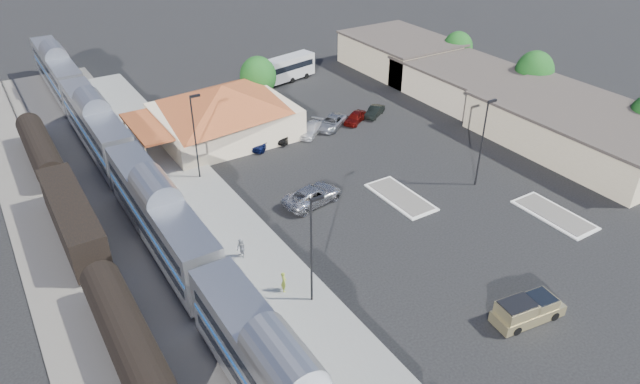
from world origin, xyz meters
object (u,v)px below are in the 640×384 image
pickup_truck (528,310)px  coach_bus (281,69)px  suv (313,195)px  station_depot (223,111)px

pickup_truck → coach_bus: (8.51, 51.82, 1.15)m
coach_bus → suv: bearing=144.9°
suv → coach_bus: bearing=-33.9°
pickup_truck → coach_bus: coach_bus is taller
suv → pickup_truck: bearing=-177.8°
pickup_truck → coach_bus: bearing=-2.0°
station_depot → coach_bus: station_depot is taller
station_depot → suv: size_ratio=3.01×
station_depot → pickup_truck: 40.28m
station_depot → suv: station_depot is taller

